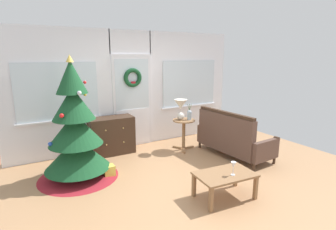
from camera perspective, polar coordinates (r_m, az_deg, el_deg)
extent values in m
plane|color=#AD7F56|center=(4.54, 3.01, -13.85)|extent=(6.76, 6.76, 0.00)
cube|color=white|center=(5.58, -22.54, 4.00)|extent=(2.15, 0.08, 2.55)
cube|color=white|center=(6.68, 4.39, 6.23)|extent=(2.15, 0.08, 2.55)
cube|color=white|center=(5.92, -8.17, 15.24)|extent=(0.94, 0.08, 0.50)
cube|color=silver|center=(5.97, -7.64, 2.94)|extent=(0.90, 0.05, 2.05)
cube|color=white|center=(6.07, -7.40, -2.44)|extent=(0.78, 0.02, 0.80)
cube|color=silver|center=(5.89, -7.67, 6.51)|extent=(0.78, 0.01, 1.10)
cube|color=silver|center=(5.51, -22.52, 4.70)|extent=(1.50, 0.01, 1.10)
cube|color=silver|center=(6.63, 4.69, 6.83)|extent=(1.50, 0.01, 1.10)
cube|color=silver|center=(5.60, -22.01, -1.09)|extent=(1.59, 0.06, 0.03)
cube|color=silver|center=(6.70, 4.66, 1.97)|extent=(1.59, 0.06, 0.03)
torus|color=#164424|center=(5.84, -7.57, 7.93)|extent=(0.41, 0.09, 0.41)
cube|color=red|center=(5.84, -7.47, 6.65)|extent=(0.10, 0.02, 0.10)
cylinder|color=#4C331E|center=(4.84, -18.65, -11.25)|extent=(0.10, 0.10, 0.23)
cone|color=maroon|center=(4.87, -18.59, -11.97)|extent=(1.32, 1.32, 0.10)
cone|color=#194C28|center=(4.72, -18.92, -7.73)|extent=(1.06, 1.06, 0.53)
cone|color=#194C28|center=(4.60, -19.30, -2.79)|extent=(0.87, 0.87, 0.53)
cone|color=#194C28|center=(4.51, -19.70, 2.39)|extent=(0.68, 0.68, 0.53)
cone|color=#194C28|center=(4.46, -20.10, 7.74)|extent=(0.49, 0.49, 0.53)
cone|color=#E0BC4C|center=(4.45, -20.38, 11.35)|extent=(0.12, 0.12, 0.12)
sphere|color=red|center=(4.28, -21.86, -0.12)|extent=(0.07, 0.07, 0.07)
sphere|color=gold|center=(4.61, -17.39, 4.21)|extent=(0.05, 0.05, 0.05)
sphere|color=silver|center=(4.27, -18.49, 4.52)|extent=(0.07, 0.07, 0.07)
sphere|color=#264CB2|center=(4.58, -23.95, -5.72)|extent=(0.07, 0.07, 0.07)
sphere|color=red|center=(4.48, -17.42, 6.70)|extent=(0.05, 0.05, 0.05)
sphere|color=gold|center=(4.69, -18.93, 4.66)|extent=(0.05, 0.05, 0.05)
cube|color=#3D281C|center=(5.68, -11.98, -4.33)|extent=(0.91, 0.44, 0.78)
sphere|color=tan|center=(5.37, -13.22, -3.25)|extent=(0.03, 0.03, 0.03)
sphere|color=tan|center=(5.47, -9.59, -2.80)|extent=(0.03, 0.03, 0.03)
sphere|color=tan|center=(5.46, -13.06, -6.28)|extent=(0.03, 0.03, 0.03)
sphere|color=tan|center=(5.56, -9.47, -5.78)|extent=(0.03, 0.03, 0.03)
cylinder|color=#3D281C|center=(5.53, 21.81, -8.97)|extent=(0.05, 0.05, 0.14)
cylinder|color=#3D281C|center=(6.41, 10.93, -5.29)|extent=(0.05, 0.05, 0.14)
cylinder|color=#3D281C|center=(5.07, 17.87, -10.63)|extent=(0.05, 0.05, 0.14)
cylinder|color=#3D281C|center=(6.02, 6.82, -6.33)|extent=(0.05, 0.05, 0.14)
cube|color=brown|center=(5.68, 14.05, -6.34)|extent=(0.81, 1.46, 0.14)
cube|color=brown|center=(5.36, 12.10, -3.13)|extent=(0.21, 1.42, 0.62)
cube|color=#3D281C|center=(5.27, 12.27, 0.42)|extent=(0.17, 1.39, 0.06)
cube|color=brown|center=(5.20, 20.28, -7.16)|extent=(0.67, 0.13, 0.38)
cylinder|color=#3D281C|center=(5.38, 22.27, -4.77)|extent=(0.10, 0.10, 0.09)
cube|color=brown|center=(6.15, 8.93, -3.46)|extent=(0.67, 0.13, 0.38)
cylinder|color=#3D281C|center=(6.30, 10.94, -1.54)|extent=(0.10, 0.10, 0.09)
cylinder|color=#8E6642|center=(5.72, 3.42, -1.14)|extent=(0.48, 0.48, 0.02)
cylinder|color=#8E6642|center=(5.81, 3.38, -4.36)|extent=(0.07, 0.07, 0.65)
cube|color=#8E6642|center=(5.99, 4.63, -6.90)|extent=(0.20, 0.05, 0.04)
cube|color=#8E6642|center=(5.97, 1.96, -6.92)|extent=(0.14, 0.20, 0.04)
cube|color=#8E6642|center=(5.75, 3.43, -7.72)|extent=(0.14, 0.20, 0.04)
sphere|color=silver|center=(5.70, 2.71, -0.22)|extent=(0.16, 0.16, 0.16)
cylinder|color=silver|center=(5.67, 2.72, 1.05)|extent=(0.02, 0.02, 0.06)
cone|color=silver|center=(5.64, 2.74, 2.34)|extent=(0.28, 0.28, 0.20)
cylinder|color=#99ADBC|center=(5.70, 4.61, -0.25)|extent=(0.09, 0.09, 0.16)
sphere|color=#99ADBC|center=(5.69, 4.62, 0.54)|extent=(0.10, 0.10, 0.10)
cylinder|color=#4C7042|center=(5.65, 4.47, 1.51)|extent=(0.07, 0.01, 0.17)
cylinder|color=#4C7042|center=(5.66, 4.64, 1.53)|extent=(0.01, 0.01, 0.18)
cylinder|color=#4C7042|center=(5.68, 4.81, 1.55)|extent=(0.07, 0.01, 0.17)
cube|color=#8E6642|center=(3.97, 12.15, -12.35)|extent=(0.88, 0.59, 0.03)
cube|color=#8E6642|center=(3.70, 9.22, -17.53)|extent=(0.05, 0.05, 0.35)
cube|color=#8E6642|center=(4.13, 18.27, -14.62)|extent=(0.05, 0.05, 0.35)
cube|color=#8E6642|center=(4.02, 5.59, -14.78)|extent=(0.05, 0.05, 0.35)
cube|color=#8E6642|center=(4.42, 14.30, -12.47)|extent=(0.05, 0.05, 0.35)
cylinder|color=silver|center=(3.94, 13.75, -12.34)|extent=(0.06, 0.06, 0.01)
cylinder|color=silver|center=(3.92, 13.79, -11.65)|extent=(0.01, 0.01, 0.10)
cone|color=silver|center=(3.88, 13.87, -10.37)|extent=(0.08, 0.08, 0.09)
cube|color=#D8C64C|center=(4.76, -12.55, -11.58)|extent=(0.19, 0.17, 0.19)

